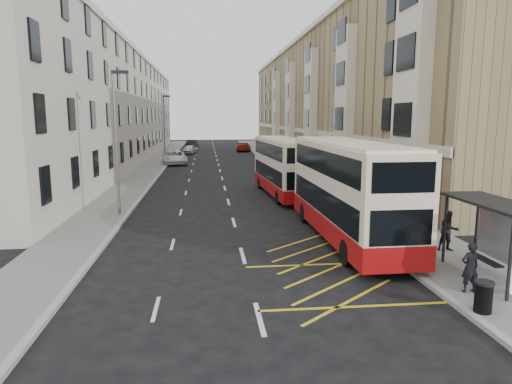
{
  "coord_description": "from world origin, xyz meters",
  "views": [
    {
      "loc": [
        -1.42,
        -14.08,
        5.67
      ],
      "look_at": [
        0.84,
        6.6,
        2.22
      ],
      "focal_mm": 32.0,
      "sensor_mm": 36.0,
      "label": 1
    }
  ],
  "objects": [
    {
      "name": "double_decker_rear",
      "position": [
        4.06,
        18.1,
        2.11
      ],
      "size": [
        3.03,
        10.49,
        4.13
      ],
      "rotation": [
        0.0,
        0.0,
        0.06
      ],
      "color": "#FFE8C4",
      "rests_on": "ground"
    },
    {
      "name": "pedestrian_far",
      "position": [
        6.35,
        4.42,
        1.05
      ],
      "size": [
        1.07,
        0.46,
        1.81
      ],
      "primitive_type": "imported",
      "rotation": [
        0.0,
        0.0,
        3.16
      ],
      "color": "black",
      "rests_on": "pavement_right"
    },
    {
      "name": "terrace_right",
      "position": [
        14.88,
        45.38,
        7.52
      ],
      "size": [
        10.75,
        79.0,
        15.25
      ],
      "color": "#988558",
      "rests_on": "ground"
    },
    {
      "name": "ground",
      "position": [
        0.0,
        0.0,
        0.0
      ],
      "size": [
        200.0,
        200.0,
        0.0
      ],
      "primitive_type": "plane",
      "color": "black",
      "rests_on": "ground"
    },
    {
      "name": "car_red",
      "position": [
        4.73,
        60.91,
        0.74
      ],
      "size": [
        2.9,
        5.37,
        1.48
      ],
      "primitive_type": "imported",
      "rotation": [
        0.0,
        0.0,
        2.97
      ],
      "color": "#9A190A",
      "rests_on": "ground"
    },
    {
      "name": "kerb_right",
      "position": [
        6.0,
        30.0,
        0.07
      ],
      "size": [
        0.25,
        120.0,
        0.15
      ],
      "primitive_type": "cube",
      "color": "#979893",
      "rests_on": "ground"
    },
    {
      "name": "litter_bin",
      "position": [
        6.35,
        -2.57,
        0.62
      ],
      "size": [
        0.55,
        0.55,
        0.91
      ],
      "color": "black",
      "rests_on": "pavement_right"
    },
    {
      "name": "pedestrian_mid",
      "position": [
        8.49,
        3.25,
        1.0
      ],
      "size": [
        0.89,
        0.72,
        1.69
      ],
      "primitive_type": "imported",
      "rotation": [
        0.0,
        0.0,
        -0.1
      ],
      "color": "black",
      "rests_on": "pavement_right"
    },
    {
      "name": "car_dark",
      "position": [
        -3.96,
        70.06,
        0.73
      ],
      "size": [
        2.25,
        4.65,
        1.47
      ],
      "primitive_type": "imported",
      "rotation": [
        0.0,
        0.0,
        -0.16
      ],
      "color": "black",
      "rests_on": "ground"
    },
    {
      "name": "white_van",
      "position": [
        -5.2,
        41.28,
        0.82
      ],
      "size": [
        3.42,
        6.16,
        1.63
      ],
      "primitive_type": "imported",
      "rotation": [
        0.0,
        0.0,
        0.13
      ],
      "color": "white",
      "rests_on": "ground"
    },
    {
      "name": "street_lamp_far",
      "position": [
        -6.35,
        42.0,
        4.64
      ],
      "size": [
        0.93,
        0.18,
        8.0
      ],
      "color": "slate",
      "rests_on": "pavement_left"
    },
    {
      "name": "road_markings",
      "position": [
        0.0,
        45.0,
        0.01
      ],
      "size": [
        10.0,
        110.0,
        0.01
      ],
      "primitive_type": null,
      "color": "silver",
      "rests_on": "ground"
    },
    {
      "name": "kerb_left",
      "position": [
        -6.0,
        30.0,
        0.07
      ],
      "size": [
        0.25,
        120.0,
        0.15
      ],
      "primitive_type": "cube",
      "color": "#979893",
      "rests_on": "ground"
    },
    {
      "name": "guard_railing",
      "position": [
        6.25,
        5.75,
        0.86
      ],
      "size": [
        0.06,
        6.56,
        1.01
      ],
      "color": "red",
      "rests_on": "pavement_right"
    },
    {
      "name": "pavement_left",
      "position": [
        -7.5,
        30.0,
        0.07
      ],
      "size": [
        3.0,
        120.0,
        0.15
      ],
      "primitive_type": "cube",
      "color": "slate",
      "rests_on": "ground"
    },
    {
      "name": "street_lamp_near",
      "position": [
        -6.35,
        12.0,
        4.64
      ],
      "size": [
        0.93,
        0.18,
        8.0
      ],
      "color": "slate",
      "rests_on": "pavement_left"
    },
    {
      "name": "pavement_right",
      "position": [
        8.0,
        30.0,
        0.07
      ],
      "size": [
        4.0,
        120.0,
        0.15
      ],
      "primitive_type": "cube",
      "color": "slate",
      "rests_on": "ground"
    },
    {
      "name": "pedestrian_near",
      "position": [
        6.8,
        -1.1,
        0.96
      ],
      "size": [
        0.6,
        0.41,
        1.62
      ],
      "primitive_type": "imported",
      "rotation": [
        0.0,
        0.0,
        3.17
      ],
      "color": "black",
      "rests_on": "pavement_right"
    },
    {
      "name": "bus_shelter",
      "position": [
        8.34,
        -0.39,
        2.14
      ],
      "size": [
        1.65,
        4.25,
        2.7
      ],
      "color": "black",
      "rests_on": "pavement_right"
    },
    {
      "name": "double_decker_front",
      "position": [
        5.0,
        5.92,
        2.32
      ],
      "size": [
        2.74,
        11.45,
        4.55
      ],
      "rotation": [
        0.0,
        0.0,
        0.01
      ],
      "color": "#FFE8C4",
      "rests_on": "ground"
    },
    {
      "name": "car_silver",
      "position": [
        -3.95,
        55.98,
        0.7
      ],
      "size": [
        2.53,
        4.37,
        1.4
      ],
      "primitive_type": "imported",
      "rotation": [
        0.0,
        0.0,
        -0.22
      ],
      "color": "#B9BCC1",
      "rests_on": "ground"
    },
    {
      "name": "terrace_left",
      "position": [
        -13.43,
        45.5,
        6.52
      ],
      "size": [
        9.18,
        79.0,
        13.25
      ],
      "color": "beige",
      "rests_on": "ground"
    }
  ]
}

